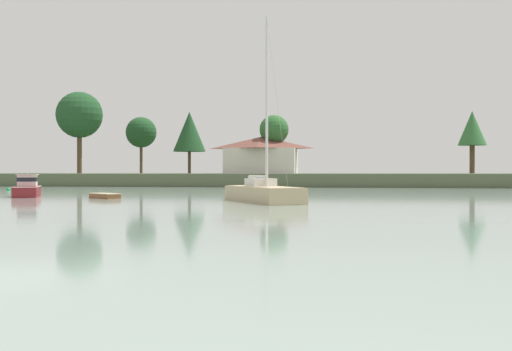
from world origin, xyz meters
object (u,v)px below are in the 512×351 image
dinghy_wood (105,197)px  cruiser_maroon (28,191)px  sailboat_sand (263,198)px  mooring_buoy_green (8,190)px

dinghy_wood → cruiser_maroon: bearing=160.1°
dinghy_wood → sailboat_sand: size_ratio=0.24×
mooring_buoy_green → cruiser_maroon: bearing=-55.1°
dinghy_wood → cruiser_maroon: size_ratio=0.47×
mooring_buoy_green → sailboat_sand: bearing=-34.9°
dinghy_wood → sailboat_sand: sailboat_sand is taller
dinghy_wood → cruiser_maroon: cruiser_maroon is taller
dinghy_wood → mooring_buoy_green: 26.52m
sailboat_sand → cruiser_maroon: bearing=162.3°
sailboat_sand → cruiser_maroon: (-21.20, 6.75, 0.14)m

